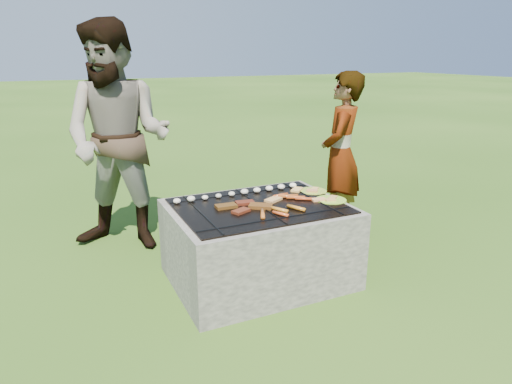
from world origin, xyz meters
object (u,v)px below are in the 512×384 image
at_px(plate_far, 313,191).
at_px(plate_near, 331,200).
at_px(cook, 341,155).
at_px(fire_pit, 259,246).
at_px(bystander, 118,139).

height_order(plate_far, plate_near, same).
xyz_separation_m(plate_near, cook, (0.57, 0.70, 0.17)).
relative_size(plate_far, cook, 0.15).
bearing_deg(plate_near, cook, 50.76).
bearing_deg(plate_near, fire_pit, 167.76).
relative_size(plate_near, cook, 0.17).
height_order(plate_far, bystander, bystander).
xyz_separation_m(plate_near, bystander, (-1.38, 1.22, 0.38)).
bearing_deg(cook, plate_near, 3.70).
height_order(fire_pit, bystander, bystander).
distance_m(plate_far, plate_near, 0.26).
height_order(fire_pit, plate_far, plate_far).
relative_size(plate_far, bystander, 0.11).
height_order(plate_far, cook, cook).
xyz_separation_m(plate_far, plate_near, (0.00, -0.26, -0.00)).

